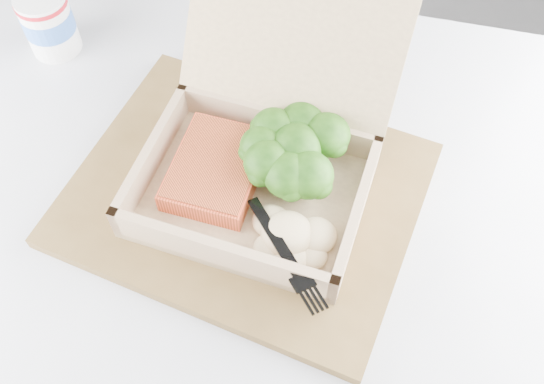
{
  "coord_description": "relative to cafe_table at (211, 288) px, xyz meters",
  "views": [
    {
      "loc": [
        0.75,
        -0.45,
        1.3
      ],
      "look_at": [
        0.8,
        -0.11,
        0.77
      ],
      "focal_mm": 40.0,
      "sensor_mm": 36.0,
      "label": 1
    }
  ],
  "objects": [
    {
      "name": "takeout_container",
      "position": [
        0.09,
        0.05,
        0.25
      ],
      "size": [
        0.35,
        0.37,
        0.2
      ],
      "rotation": [
        0.0,
        0.0,
        -0.47
      ],
      "color": "tan",
      "rests_on": "serving_tray"
    },
    {
      "name": "broccoli_pile",
      "position": [
        0.12,
        0.04,
        0.24
      ],
      "size": [
        0.13,
        0.13,
        0.05
      ],
      "primitive_type": null,
      "color": "#37751A",
      "rests_on": "takeout_container"
    },
    {
      "name": "mashed_potatoes",
      "position": [
        0.09,
        -0.05,
        0.23
      ],
      "size": [
        0.09,
        0.07,
        0.03
      ],
      "primitive_type": "ellipsoid",
      "color": "#D6BA8A",
      "rests_on": "takeout_container"
    },
    {
      "name": "salmon_fillet",
      "position": [
        0.03,
        0.04,
        0.22
      ],
      "size": [
        0.13,
        0.15,
        0.03
      ],
      "primitive_type": "cube",
      "rotation": [
        0.0,
        0.0,
        -0.43
      ],
      "color": "#F2532F",
      "rests_on": "takeout_container"
    },
    {
      "name": "serving_tray",
      "position": [
        0.06,
        0.02,
        0.19
      ],
      "size": [
        0.48,
        0.45,
        0.02
      ],
      "primitive_type": "cube",
      "rotation": [
        0.0,
        0.0,
        -0.55
      ],
      "color": "brown",
      "rests_on": "cafe_table"
    },
    {
      "name": "paper_cup",
      "position": [
        -0.16,
        0.3,
        0.23
      ],
      "size": [
        0.07,
        0.07,
        0.08
      ],
      "color": "silver",
      "rests_on": "cafe_table"
    },
    {
      "name": "cafe_table",
      "position": [
        0.0,
        0.0,
        0.0
      ],
      "size": [
        1.02,
        1.02,
        0.72
      ],
      "rotation": [
        0.0,
        0.0,
        -0.38
      ],
      "color": "black",
      "rests_on": "floor"
    },
    {
      "name": "plastic_fork",
      "position": [
        0.07,
        -0.04,
        0.24
      ],
      "size": [
        0.06,
        0.15,
        0.02
      ],
      "rotation": [
        0.0,
        0.0,
        3.45
      ],
      "color": "black",
      "rests_on": "mashed_potatoes"
    },
    {
      "name": "receipt",
      "position": [
        0.18,
        0.21,
        0.19
      ],
      "size": [
        0.12,
        0.15,
        0.0
      ],
      "primitive_type": "cube",
      "rotation": [
        0.0,
        0.0,
        -0.36
      ],
      "color": "white",
      "rests_on": "cafe_table"
    }
  ]
}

